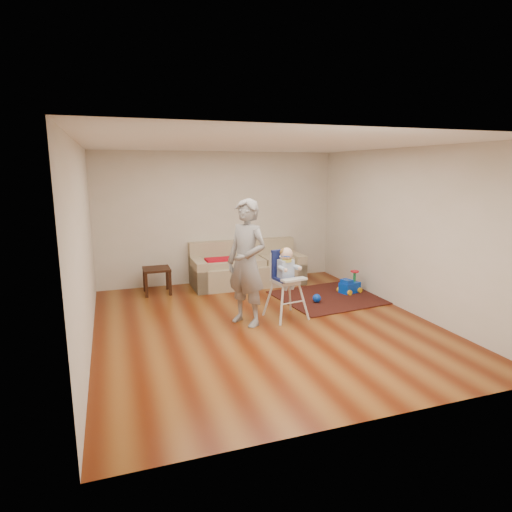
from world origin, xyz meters
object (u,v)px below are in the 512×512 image
object	(u,v)px
adult	(247,263)
sofa	(247,264)
toy_ball	(317,298)
side_table	(157,281)
high_chair	(286,284)
ride_on_toy	(350,282)

from	to	relation	value
adult	sofa	bearing A→B (deg)	129.88
sofa	toy_ball	size ratio (longest dim) A/B	15.08
side_table	high_chair	distance (m)	2.76
high_chair	toy_ball	bearing A→B (deg)	22.56
sofa	side_table	size ratio (longest dim) A/B	4.58
side_table	high_chair	size ratio (longest dim) A/B	0.43
ride_on_toy	side_table	bearing A→B (deg)	143.62
sofa	ride_on_toy	size ratio (longest dim) A/B	5.49
side_table	high_chair	bearing A→B (deg)	-48.77
high_chair	adult	distance (m)	0.79
sofa	side_table	distance (m)	1.85
side_table	high_chair	world-z (taller)	high_chair
toy_ball	high_chair	xyz separation A→B (m)	(-0.81, -0.51, 0.46)
high_chair	sofa	bearing A→B (deg)	79.75
sofa	adult	xyz separation A→B (m)	(-0.71, -2.17, 0.52)
sofa	ride_on_toy	world-z (taller)	sofa
side_table	sofa	bearing A→B (deg)	1.81
sofa	ride_on_toy	bearing A→B (deg)	-37.23
side_table	ride_on_toy	bearing A→B (deg)	-18.95
toy_ball	high_chair	world-z (taller)	high_chair
side_table	ride_on_toy	xyz separation A→B (m)	(3.50, -1.20, -0.02)
side_table	toy_ball	size ratio (longest dim) A/B	3.29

